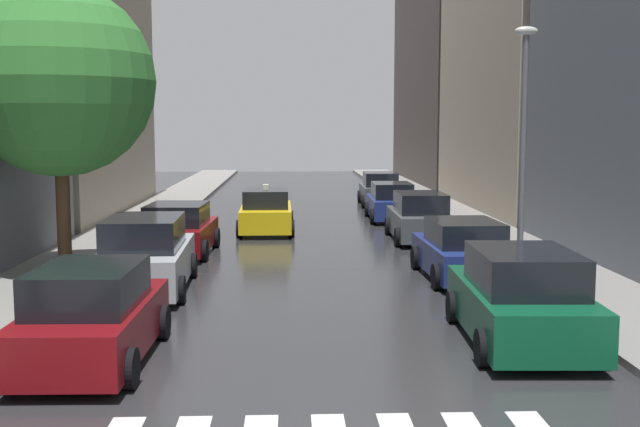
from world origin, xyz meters
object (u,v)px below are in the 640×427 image
at_px(parked_car_left_second, 146,256).
at_px(parked_car_right_nearest, 521,300).
at_px(parked_car_right_fifth, 380,190).
at_px(taxi_midroad, 266,212).
at_px(parked_car_right_third, 420,218).
at_px(lamp_post_right, 523,131).
at_px(parked_car_right_second, 463,251).
at_px(parked_car_right_fourth, 391,203).
at_px(parked_car_left_nearest, 92,317).
at_px(parked_car_left_third, 178,230).
at_px(street_tree_left, 59,81).

distance_m(parked_car_left_second, parked_car_right_nearest, 9.10).
height_order(parked_car_right_fifth, taxi_midroad, taxi_midroad).
bearing_deg(parked_car_right_third, lamp_post_right, -165.93).
height_order(parked_car_right_nearest, taxi_midroad, taxi_midroad).
bearing_deg(parked_car_right_nearest, parked_car_right_third, 1.05).
xyz_separation_m(parked_car_right_nearest, parked_car_right_fifth, (0.28, 24.69, -0.04)).
bearing_deg(taxi_midroad, parked_car_right_second, -150.04).
xyz_separation_m(parked_car_left_second, parked_car_right_second, (7.97, 1.17, -0.11)).
height_order(parked_car_right_fourth, lamp_post_right, lamp_post_right).
bearing_deg(parked_car_left_second, parked_car_right_second, -83.54).
bearing_deg(lamp_post_right, parked_car_right_nearest, -106.48).
xyz_separation_m(parked_car_right_second, parked_car_right_fourth, (-0.22, 12.56, 0.02)).
relative_size(parked_car_left_nearest, parked_car_right_third, 0.99).
distance_m(parked_car_left_nearest, parked_car_right_third, 15.73).
relative_size(parked_car_left_nearest, parked_car_right_nearest, 0.95).
distance_m(parked_car_right_fourth, taxi_midroad, 6.21).
bearing_deg(parked_car_left_third, taxi_midroad, -25.10).
distance_m(parked_car_right_third, lamp_post_right, 7.40).
bearing_deg(parked_car_left_second, parked_car_right_third, -47.06).
height_order(parked_car_right_second, taxi_midroad, taxi_midroad).
relative_size(parked_car_left_second, parked_car_right_third, 1.08).
distance_m(parked_car_right_second, parked_car_right_fourth, 12.57).
xyz_separation_m(parked_car_right_second, parked_car_right_third, (0.00, 6.75, 0.05)).
xyz_separation_m(parked_car_left_second, street_tree_left, (-2.42, 1.73, 4.27)).
xyz_separation_m(parked_car_right_third, lamp_post_right, (1.56, -6.56, 3.06)).
distance_m(street_tree_left, lamp_post_right, 12.02).
xyz_separation_m(parked_car_left_nearest, parked_car_right_nearest, (7.53, 0.89, 0.03)).
relative_size(parked_car_left_second, taxi_midroad, 1.06).
relative_size(parked_car_left_third, taxi_midroad, 0.94).
bearing_deg(parked_car_left_nearest, parked_car_right_third, -28.70).
distance_m(taxi_midroad, lamp_post_right, 11.71).
xyz_separation_m(parked_car_right_fourth, parked_car_right_fifth, (0.22, 6.10, 0.03)).
xyz_separation_m(parked_car_left_nearest, taxi_midroad, (2.43, 16.02, -0.02)).
distance_m(parked_car_right_third, parked_car_right_fifth, 11.92).
relative_size(parked_car_right_second, parked_car_right_fourth, 1.01).
bearing_deg(parked_car_left_third, parked_car_left_nearest, -177.07).
bearing_deg(parked_car_right_fifth, taxi_midroad, 151.79).
xyz_separation_m(parked_car_right_fifth, lamp_post_right, (1.55, -18.48, 3.07)).
distance_m(parked_car_right_second, parked_car_right_fifth, 18.67).
relative_size(parked_car_left_second, parked_car_right_fifth, 1.14).
bearing_deg(lamp_post_right, parked_car_right_fifth, 94.81).
height_order(parked_car_right_third, taxi_midroad, taxi_midroad).
bearing_deg(parked_car_left_second, taxi_midroad, -16.02).
bearing_deg(lamp_post_right, parked_car_right_second, -172.95).
bearing_deg(parked_car_right_fourth, street_tree_left, 140.82).
xyz_separation_m(taxi_midroad, lamp_post_right, (6.94, -8.92, 3.08)).
distance_m(parked_car_left_nearest, lamp_post_right, 12.15).
distance_m(parked_car_right_second, taxi_midroad, 10.58).
height_order(parked_car_right_nearest, parked_car_right_fourth, parked_car_right_nearest).
distance_m(parked_car_right_fourth, parked_car_right_fifth, 6.11).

